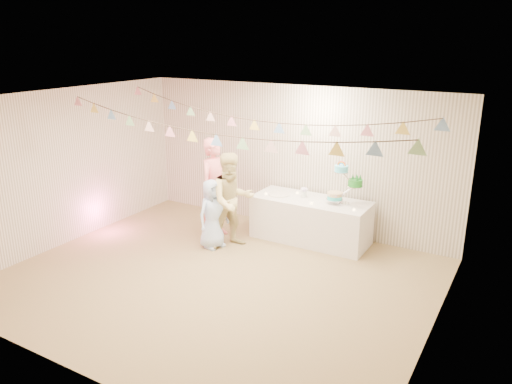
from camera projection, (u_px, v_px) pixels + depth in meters
The scene contains 23 objects.
floor at pixel (217, 279), 7.30m from camera, with size 6.00×6.00×0.00m, color olive.
ceiling at pixel (212, 100), 6.52m from camera, with size 6.00×6.00×0.00m, color white.
back_wall at pixel (294, 158), 8.98m from camera, with size 6.00×6.00×0.00m, color silver.
front_wall at pixel (68, 262), 4.85m from camera, with size 6.00×6.00×0.00m, color silver.
left_wall at pixel (67, 167), 8.35m from camera, with size 5.00×5.00×0.00m, color silver.
right_wall at pixel (440, 236), 5.48m from camera, with size 5.00×5.00×0.00m, color silver.
table at pixel (311, 220), 8.58m from camera, with size 1.99×0.80×0.75m, color silver.
cake_stand at pixel (344, 184), 8.14m from camera, with size 0.60×0.35×0.67m, color silver, non-canonical shape.
cake_bottom at pixel (334, 198), 8.24m from camera, with size 0.31×0.31×0.15m, color #2AC7C6, non-canonical shape.
cake_middle at pixel (357, 183), 8.12m from camera, with size 0.27×0.27×0.22m, color #1B7C20, non-canonical shape.
cake_top_tier at pixel (341, 167), 8.06m from camera, with size 0.25×0.25×0.19m, color #4FDBFA, non-canonical shape.
platter at pixel (279, 194), 8.70m from camera, with size 0.37×0.37×0.02m, color white.
posy at pixel (304, 192), 8.56m from camera, with size 0.15×0.15×0.17m, color white, non-canonical shape.
person_adult_a at pixel (216, 188), 8.65m from camera, with size 0.64×0.42×1.76m, color pink.
person_adult_b at pixel (232, 201), 8.22m from camera, with size 0.78×0.61×1.61m, color #DAC886.
person_child at pixel (213, 214), 8.25m from camera, with size 0.58×0.38×1.18m, color #B4D3FF.
bunting_back at pixel (255, 109), 7.51m from camera, with size 5.60×1.10×0.40m, color pink, non-canonical shape.
bunting_front at pixel (204, 123), 6.44m from camera, with size 5.60×0.90×0.36m, color #72A5E5, non-canonical shape.
tealight_0 at pixel (266, 194), 8.72m from camera, with size 0.04×0.04×0.03m, color #FFD88C.
tealight_1 at pixel (297, 193), 8.78m from camera, with size 0.04×0.04×0.03m, color #FFD88C.
tealight_2 at pixel (312, 203), 8.23m from camera, with size 0.04×0.04×0.03m, color #FFD88C.
tealight_3 at pixel (336, 198), 8.48m from camera, with size 0.04×0.04×0.03m, color #FFD88C.
tealight_4 at pixel (354, 210), 7.92m from camera, with size 0.04×0.04×0.03m, color #FFD88C.
Camera 1 is at (3.81, -5.40, 3.41)m, focal length 35.00 mm.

